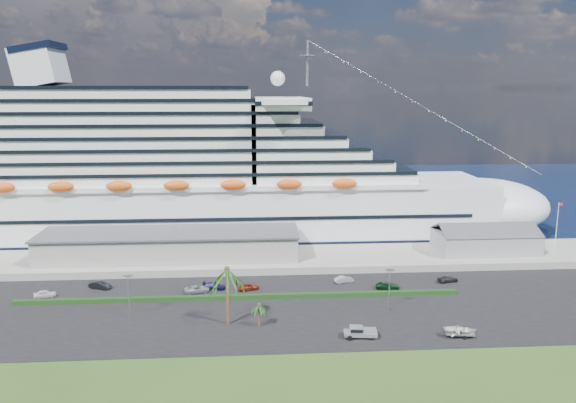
{
  "coord_description": "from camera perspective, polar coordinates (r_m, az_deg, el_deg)",
  "views": [
    {
      "loc": [
        -5.69,
        -90.17,
        41.4
      ],
      "look_at": [
        2.47,
        30.0,
        17.05
      ],
      "focal_mm": 35.0,
      "sensor_mm": 36.0,
      "label": 1
    }
  ],
  "objects": [
    {
      "name": "palm_tall",
      "position": [
        99.62,
        -6.21,
        -7.5
      ],
      "size": [
        8.82,
        8.82,
        11.13
      ],
      "color": "#47301E",
      "rests_on": "ground"
    },
    {
      "name": "lamp_post_left",
      "position": [
        106.94,
        -15.87,
        -8.73
      ],
      "size": [
        1.6,
        0.35,
        8.27
      ],
      "color": "gray",
      "rests_on": "asphalt_lot"
    },
    {
      "name": "parked_car_4",
      "position": [
        118.33,
        -4.06,
        -8.63
      ],
      "size": [
        4.72,
        2.96,
        1.5
      ],
      "primitive_type": "imported",
      "rotation": [
        0.0,
        0.0,
        1.86
      ],
      "color": "maroon",
      "rests_on": "asphalt_lot"
    },
    {
      "name": "parked_car_7",
      "position": [
        127.55,
        15.93,
        -7.59
      ],
      "size": [
        4.89,
        2.89,
        1.33
      ],
      "primitive_type": "imported",
      "rotation": [
        0.0,
        0.0,
        1.81
      ],
      "color": "black",
      "rests_on": "asphalt_lot"
    },
    {
      "name": "parked_car_3",
      "position": [
        119.7,
        -7.52,
        -8.49
      ],
      "size": [
        5.16,
        3.0,
        1.4
      ],
      "primitive_type": "imported",
      "rotation": [
        0.0,
        0.0,
        1.35
      ],
      "color": "#171448",
      "rests_on": "asphalt_lot"
    },
    {
      "name": "ground",
      "position": [
        99.39,
        -0.25,
        -13.19
      ],
      "size": [
        420.0,
        420.0,
        0.0
      ],
      "primitive_type": "plane",
      "color": "#2C4F1A",
      "rests_on": "ground"
    },
    {
      "name": "lamp_post_right",
      "position": [
        107.7,
        10.26,
        -8.32
      ],
      "size": [
        1.6,
        0.35,
        8.27
      ],
      "color": "gray",
      "rests_on": "asphalt_lot"
    },
    {
      "name": "hedge",
      "position": [
        113.78,
        -4.86,
        -9.64
      ],
      "size": [
        88.0,
        1.1,
        0.9
      ],
      "primitive_type": "cube",
      "color": "black",
      "rests_on": "asphalt_lot"
    },
    {
      "name": "palm_short",
      "position": [
        100.07,
        -2.97,
        -10.74
      ],
      "size": [
        3.53,
        3.53,
        4.56
      ],
      "color": "#47301E",
      "rests_on": "ground"
    },
    {
      "name": "cruise_ship",
      "position": [
        156.94,
        -9.63,
        2.21
      ],
      "size": [
        191.0,
        38.0,
        54.0
      ],
      "color": "silver",
      "rests_on": "ground"
    },
    {
      "name": "pickup_truck",
      "position": [
        97.63,
        7.3,
        -12.98
      ],
      "size": [
        5.76,
        2.54,
        1.97
      ],
      "color": "black",
      "rests_on": "asphalt_lot"
    },
    {
      "name": "parked_car_5",
      "position": [
        123.1,
        5.72,
        -7.88
      ],
      "size": [
        4.48,
        2.65,
        1.39
      ],
      "primitive_type": "imported",
      "rotation": [
        0.0,
        0.0,
        1.87
      ],
      "color": "#9B9EA2",
      "rests_on": "asphalt_lot"
    },
    {
      "name": "wharf",
      "position": [
        136.45,
        -1.33,
        -5.84
      ],
      "size": [
        240.0,
        20.0,
        1.8
      ],
      "primitive_type": "cube",
      "color": "gray",
      "rests_on": "ground"
    },
    {
      "name": "flagpole",
      "position": [
        154.2,
        25.67,
        -2.13
      ],
      "size": [
        1.08,
        0.16,
        12.0
      ],
      "color": "silver",
      "rests_on": "wharf"
    },
    {
      "name": "port_shed",
      "position": [
        147.12,
        19.39,
        -3.8
      ],
      "size": [
        24.0,
        12.31,
        7.37
      ],
      "color": "gray",
      "rests_on": "wharf"
    },
    {
      "name": "terminal_building",
      "position": [
        136.54,
        -11.9,
        -4.28
      ],
      "size": [
        61.0,
        15.0,
        6.3
      ],
      "color": "gray",
      "rests_on": "wharf"
    },
    {
      "name": "boat_trailer",
      "position": [
        101.36,
        17.09,
        -12.4
      ],
      "size": [
        6.42,
        4.59,
        1.79
      ],
      "color": "gray",
      "rests_on": "asphalt_lot"
    },
    {
      "name": "asphalt_lot",
      "position": [
        109.44,
        -0.63,
        -10.76
      ],
      "size": [
        140.0,
        38.0,
        0.12
      ],
      "primitive_type": "cube",
      "color": "black",
      "rests_on": "ground"
    },
    {
      "name": "parked_car_1",
      "position": [
        125.25,
        -18.55,
        -8.06
      ],
      "size": [
        4.99,
        3.29,
        1.56
      ],
      "primitive_type": "imported",
      "rotation": [
        0.0,
        0.0,
        1.19
      ],
      "color": "black",
      "rests_on": "asphalt_lot"
    },
    {
      "name": "parked_car_2",
      "position": [
        118.27,
        -9.23,
        -8.79
      ],
      "size": [
        5.46,
        3.53,
        1.4
      ],
      "primitive_type": "imported",
      "rotation": [
        0.0,
        0.0,
        1.83
      ],
      "color": "#999AA1",
      "rests_on": "asphalt_lot"
    },
    {
      "name": "parked_car_0",
      "position": [
        124.26,
        -23.46,
        -8.6
      ],
      "size": [
        4.56,
        2.74,
        1.45
      ],
      "primitive_type": "imported",
      "rotation": [
        0.0,
        0.0,
        1.83
      ],
      "color": "white",
      "rests_on": "asphalt_lot"
    },
    {
      "name": "water",
      "position": [
        224.1,
        -2.36,
        0.78
      ],
      "size": [
        420.0,
        160.0,
        0.02
      ],
      "primitive_type": "cube",
      "color": "#0B1832",
      "rests_on": "ground"
    },
    {
      "name": "parked_car_6",
      "position": [
        120.51,
        10.09,
        -8.44
      ],
      "size": [
        5.35,
        3.19,
        1.39
      ],
      "primitive_type": "imported",
      "rotation": [
        0.0,
        0.0,
        1.39
      ],
      "color": "#0D3418",
      "rests_on": "asphalt_lot"
    }
  ]
}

